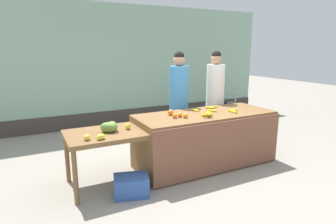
{
  "coord_description": "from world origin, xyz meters",
  "views": [
    {
      "loc": [
        -2.23,
        -3.66,
        1.88
      ],
      "look_at": [
        -0.3,
        0.15,
        0.91
      ],
      "focal_mm": 30.24,
      "sensor_mm": 36.0,
      "label": 1
    }
  ],
  "objects": [
    {
      "name": "produce_crate",
      "position": [
        -1.13,
        -0.43,
        0.13
      ],
      "size": [
        0.51,
        0.42,
        0.26
      ],
      "primitive_type": "cube",
      "rotation": [
        0.0,
        0.0,
        -0.26
      ],
      "color": "#3359A5",
      "rests_on": "ground"
    },
    {
      "name": "banana_bunch_pile",
      "position": [
        0.4,
        -0.05,
        0.89
      ],
      "size": [
        0.78,
        0.63,
        0.07
      ],
      "color": "gold",
      "rests_on": "fruit_stall_counter"
    },
    {
      "name": "fruit_stall_counter",
      "position": [
        0.3,
        -0.01,
        0.43
      ],
      "size": [
        2.26,
        0.91,
        0.86
      ],
      "color": "brown",
      "rests_on": "ground"
    },
    {
      "name": "side_table_wooden",
      "position": [
        -1.29,
        0.0,
        0.67
      ],
      "size": [
        1.12,
        0.79,
        0.76
      ],
      "color": "brown",
      "rests_on": "ground"
    },
    {
      "name": "mango_papaya_pile",
      "position": [
        -1.27,
        -0.01,
        0.83
      ],
      "size": [
        0.72,
        0.6,
        0.14
      ],
      "color": "#DADC45",
      "rests_on": "side_table_wooden"
    },
    {
      "name": "ground_plane",
      "position": [
        0.0,
        0.0,
        0.0
      ],
      "size": [
        24.0,
        24.0,
        0.0
      ],
      "primitive_type": "plane",
      "color": "gray"
    },
    {
      "name": "orange_pile",
      "position": [
        -0.23,
        -0.0,
        0.9
      ],
      "size": [
        0.22,
        0.34,
        0.09
      ],
      "color": "orange",
      "rests_on": "fruit_stall_counter"
    },
    {
      "name": "market_wall_back",
      "position": [
        0.0,
        3.18,
        1.42
      ],
      "size": [
        8.08,
        0.23,
        2.91
      ],
      "color": "#8CB299",
      "rests_on": "ground"
    },
    {
      "name": "vendor_woman_blue_shirt",
      "position": [
        0.2,
        0.69,
        0.92
      ],
      "size": [
        0.34,
        0.34,
        1.82
      ],
      "color": "#33333D",
      "rests_on": "ground"
    },
    {
      "name": "produce_sack",
      "position": [
        -0.48,
        0.84,
        0.23
      ],
      "size": [
        0.43,
        0.46,
        0.45
      ],
      "primitive_type": "ellipsoid",
      "rotation": [
        0.0,
        0.0,
        1.08
      ],
      "color": "tan",
      "rests_on": "ground"
    },
    {
      "name": "parked_motorcycle",
      "position": [
        1.68,
        1.42,
        0.4
      ],
      "size": [
        1.6,
        0.18,
        0.88
      ],
      "color": "black",
      "rests_on": "ground"
    },
    {
      "name": "vendor_woman_white_shirt",
      "position": [
        0.98,
        0.69,
        0.93
      ],
      "size": [
        0.34,
        0.34,
        1.83
      ],
      "color": "#33333D",
      "rests_on": "ground"
    }
  ]
}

